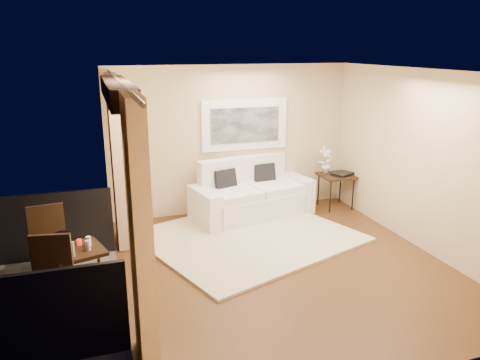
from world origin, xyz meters
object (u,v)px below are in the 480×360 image
balcony_chair_near (51,274)px  ice_bucket (62,241)px  sofa (250,196)px  side_table (336,178)px  orchid (326,160)px  balcony_chair_far (48,234)px  bistro_table (78,256)px

balcony_chair_near → ice_bucket: bearing=86.1°
sofa → side_table: sofa is taller
sofa → orchid: size_ratio=4.41×
sofa → orchid: bearing=-10.2°
sofa → balcony_chair_far: bearing=-169.2°
balcony_chair_far → balcony_chair_near: (0.11, -1.20, -0.01)m
bistro_table → balcony_chair_far: (-0.39, 0.81, 0.01)m
side_table → orchid: orchid is taller
sofa → balcony_chair_near: (-3.23, -2.61, 0.23)m
side_table → orchid: size_ratio=1.24×
sofa → ice_bucket: 3.80m
bistro_table → balcony_chair_near: bearing=-124.9°
orchid → balcony_chair_far: bearing=-163.4°
sofa → orchid: (1.54, 0.05, 0.55)m
bistro_table → side_table: bearing=24.4°
balcony_chair_far → ice_bucket: bearing=100.9°
orchid → balcony_chair_near: orchid is taller
balcony_chair_far → balcony_chair_near: balcony_chair_far is taller
sofa → ice_bucket: sofa is taller
bistro_table → balcony_chair_near: (-0.28, -0.39, 0.00)m
bistro_table → balcony_chair_far: 0.90m
ice_bucket → balcony_chair_far: bearing=107.2°
bistro_table → sofa: bearing=36.8°
orchid → balcony_chair_far: 5.10m
bistro_table → balcony_chair_near: 0.48m
side_table → balcony_chair_near: size_ratio=0.64×
side_table → balcony_chair_far: size_ratio=0.63×
side_table → orchid: bearing=138.5°
orchid → ice_bucket: 5.14m
orchid → balcony_chair_near: bearing=-150.9°
ice_bucket → balcony_chair_near: bearing=-104.1°
side_table → balcony_chair_far: bearing=-165.5°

